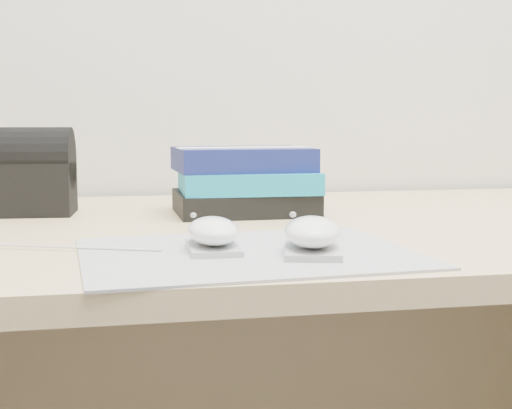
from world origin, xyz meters
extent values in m
cube|color=tan|center=(0.00, 1.58, 0.71)|extent=(1.60, 0.80, 0.03)
cube|color=tan|center=(0.00, 1.96, 0.35)|extent=(1.52, 0.03, 0.35)
cube|color=gray|center=(-0.10, 1.33, 0.73)|extent=(0.38, 0.31, 0.00)
cube|color=#ACADAF|center=(-0.14, 1.35, 0.74)|extent=(0.06, 0.10, 0.01)
ellipsoid|color=white|center=(-0.14, 1.35, 0.76)|extent=(0.06, 0.10, 0.03)
ellipsoid|color=#99999B|center=(-0.16, 1.35, 0.77)|extent=(0.01, 0.01, 0.01)
cube|color=#A3A3A5|center=(-0.03, 1.31, 0.74)|extent=(0.08, 0.12, 0.01)
ellipsoid|color=white|center=(-0.03, 1.31, 0.76)|extent=(0.09, 0.12, 0.03)
ellipsoid|color=gray|center=(-0.06, 1.31, 0.78)|extent=(0.01, 0.01, 0.01)
cylinder|color=silver|center=(-0.29, 1.38, 0.73)|extent=(0.19, 0.08, 0.00)
cube|color=black|center=(-0.04, 1.68, 0.75)|extent=(0.22, 0.17, 0.04)
cube|color=#118EB8|center=(-0.04, 1.67, 0.78)|extent=(0.21, 0.17, 0.03)
cube|color=navy|center=(-0.05, 1.68, 0.82)|extent=(0.21, 0.17, 0.04)
cube|color=white|center=(-0.05, 1.66, 0.84)|extent=(0.21, 0.05, 0.00)
cube|color=black|center=(-0.38, 1.73, 0.77)|extent=(0.15, 0.11, 0.08)
cylinder|color=black|center=(-0.38, 1.73, 0.82)|extent=(0.15, 0.11, 0.10)
camera|label=1|loc=(-0.24, 0.56, 0.88)|focal=50.00mm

